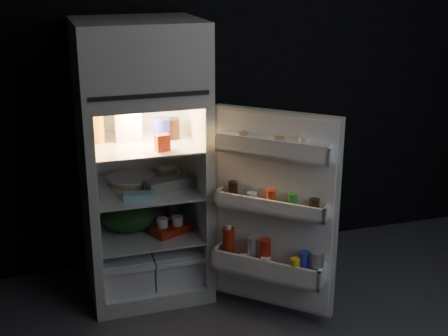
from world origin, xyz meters
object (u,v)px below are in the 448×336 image
object	(u,v)px
egg_carton	(170,183)
fridge_door	(273,215)
refrigerator	(141,151)
milk_jug	(128,121)
yogurt_tray	(172,229)

from	to	relation	value
egg_carton	fridge_door	bearing A→B (deg)	-57.89
refrigerator	milk_jug	world-z (taller)	refrigerator
fridge_door	yogurt_tray	bearing A→B (deg)	135.48
refrigerator	milk_jug	xyz separation A→B (m)	(-0.07, 0.05, 0.19)
milk_jug	egg_carton	world-z (taller)	milk_jug
milk_jug	fridge_door	bearing A→B (deg)	-37.38
yogurt_tray	fridge_door	bearing A→B (deg)	-67.85
yogurt_tray	egg_carton	bearing A→B (deg)	60.30
refrigerator	egg_carton	bearing A→B (deg)	-37.41
refrigerator	yogurt_tray	xyz separation A→B (m)	(0.15, -0.14, -0.50)
refrigerator	yogurt_tray	size ratio (longest dim) A/B	6.86
fridge_door	egg_carton	xyz separation A→B (m)	(-0.50, 0.52, 0.07)
refrigerator	fridge_door	world-z (taller)	refrigerator
milk_jug	yogurt_tray	distance (m)	0.75
refrigerator	milk_jug	distance (m)	0.21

